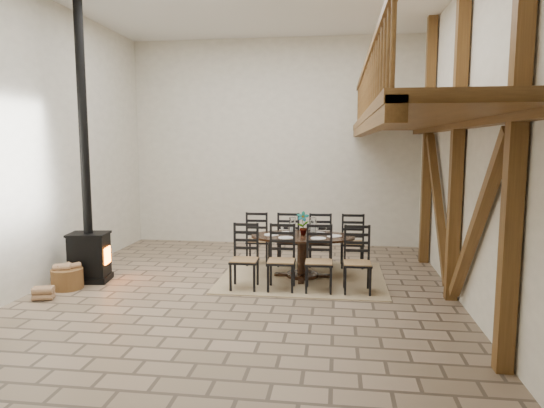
# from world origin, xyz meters

# --- Properties ---
(ground) EXTENTS (8.00, 8.00, 0.00)m
(ground) POSITION_xyz_m (0.00, 0.00, 0.00)
(ground) COLOR gray
(ground) RESTS_ON ground
(room_shell) EXTENTS (7.02, 8.02, 5.01)m
(room_shell) POSITION_xyz_m (1.19, 0.00, 3.01)
(room_shell) COLOR white
(room_shell) RESTS_ON ground
(rug) EXTENTS (3.00, 2.50, 0.02)m
(rug) POSITION_xyz_m (0.93, 0.95, 0.01)
(rug) COLOR tan
(rug) RESTS_ON ground
(dining_table) EXTENTS (2.41, 2.19, 1.24)m
(dining_table) POSITION_xyz_m (0.93, 0.96, 0.40)
(dining_table) COLOR black
(dining_table) RESTS_ON ground
(wood_stove) EXTENTS (0.75, 0.62, 5.00)m
(wood_stove) POSITION_xyz_m (-2.87, 0.20, 1.12)
(wood_stove) COLOR black
(wood_stove) RESTS_ON ground
(log_basket) EXTENTS (0.53, 0.53, 0.44)m
(log_basket) POSITION_xyz_m (-3.03, -0.29, 0.19)
(log_basket) COLOR brown
(log_basket) RESTS_ON ground
(log_stack) EXTENTS (0.36, 0.29, 0.21)m
(log_stack) POSITION_xyz_m (-3.08, -0.91, 0.11)
(log_stack) COLOR tan
(log_stack) RESTS_ON ground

